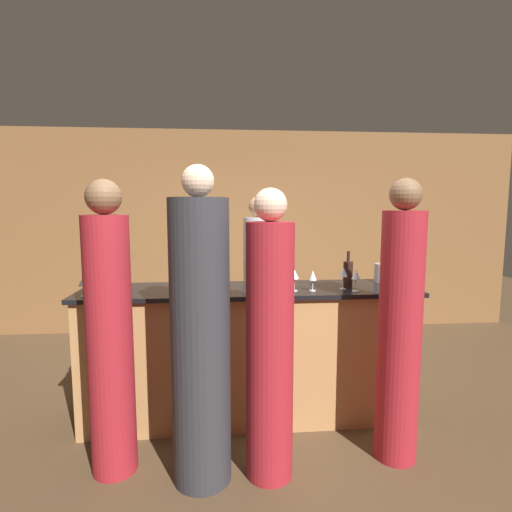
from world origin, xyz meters
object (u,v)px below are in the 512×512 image
at_px(bartender, 259,293).
at_px(wine_bottle_1, 397,272).
at_px(guest_0, 110,337).
at_px(guest_3, 200,339).
at_px(guest_1, 400,329).
at_px(guest_2, 270,345).
at_px(wine_bottle_0, 348,273).
at_px(ice_bucket, 383,273).

distance_m(bartender, wine_bottle_1, 1.38).
relative_size(guest_0, wine_bottle_1, 6.48).
distance_m(guest_3, wine_bottle_1, 1.82).
distance_m(guest_1, wine_bottle_1, 0.79).
bearing_deg(guest_2, guest_1, 7.07).
height_order(guest_2, wine_bottle_1, guest_2).
bearing_deg(bartender, wine_bottle_0, 129.52).
bearing_deg(guest_3, wine_bottle_1, 26.38).
xyz_separation_m(guest_1, wine_bottle_1, (0.28, 0.68, 0.28)).
xyz_separation_m(guest_2, wine_bottle_1, (1.18, 0.80, 0.33)).
xyz_separation_m(guest_2, ice_bucket, (1.12, 0.94, 0.29)).
relative_size(bartender, wine_bottle_0, 6.31).
bearing_deg(bartender, wine_bottle_1, 145.41).
relative_size(guest_3, ice_bucket, 12.44).
bearing_deg(guest_2, guest_3, -179.53).
bearing_deg(wine_bottle_1, guest_1, -112.05).
relative_size(guest_2, ice_bucket, 11.60).
height_order(wine_bottle_0, wine_bottle_1, wine_bottle_1).
height_order(guest_0, guest_1, guest_1).
relative_size(guest_0, ice_bucket, 11.95).
relative_size(guest_2, wine_bottle_1, 6.29).
distance_m(guest_3, ice_bucket, 1.83).
height_order(guest_3, wine_bottle_0, guest_3).
relative_size(guest_1, wine_bottle_1, 6.53).
bearing_deg(wine_bottle_0, guest_0, -160.61).
bearing_deg(guest_1, wine_bottle_0, 104.16).
distance_m(guest_2, wine_bottle_1, 1.46).
bearing_deg(bartender, ice_bucket, 149.37).
relative_size(wine_bottle_0, wine_bottle_1, 1.00).
bearing_deg(guest_2, ice_bucket, 39.98).
bearing_deg(wine_bottle_1, guest_2, -145.95).
bearing_deg(guest_3, wine_bottle_0, 32.79).
bearing_deg(wine_bottle_0, guest_2, -134.49).
distance_m(guest_2, guest_3, 0.44).
bearing_deg(ice_bucket, guest_1, -104.79).
height_order(guest_1, wine_bottle_0, guest_1).
relative_size(guest_2, guest_3, 0.93).
height_order(bartender, ice_bucket, bartender).
bearing_deg(ice_bucket, guest_2, -140.02).
xyz_separation_m(bartender, guest_3, (-0.51, -1.56, 0.06)).
height_order(bartender, wine_bottle_0, bartender).
bearing_deg(guest_3, ice_bucket, 31.23).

